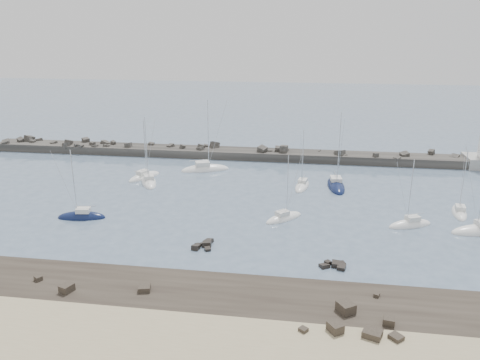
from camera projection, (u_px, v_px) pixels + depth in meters
name	position (u px, v px, depth m)	size (l,w,h in m)	color
ground	(239.00, 223.00, 71.36)	(400.00, 400.00, 0.00)	slate
rock_shelf	(211.00, 302.00, 50.62)	(140.00, 12.24, 2.00)	black
rock_cluster_near	(205.00, 245.00, 63.78)	(2.74, 3.64, 1.42)	black
rock_cluster_far	(334.00, 267.00, 58.12)	(3.48, 2.62, 1.30)	black
breakwater	(230.00, 156.00, 108.17)	(115.00, 7.20, 4.86)	#2E2C29
sailboat_0	(149.00, 182.00, 89.94)	(6.04, 8.98, 13.74)	white
sailboat_1	(82.00, 217.00, 73.16)	(7.72, 3.39, 12.02)	#0F193E
sailboat_2	(144.00, 177.00, 92.91)	(5.89, 7.98, 12.43)	white
sailboat_3	(205.00, 170.00, 97.88)	(10.52, 6.60, 15.94)	white
sailboat_4	(302.00, 186.00, 87.55)	(3.52, 7.77, 11.86)	white
sailboat_5	(284.00, 218.00, 72.72)	(6.47, 6.44, 11.10)	white
sailboat_6	(336.00, 186.00, 87.69)	(3.90, 9.94, 15.28)	#0F193E
sailboat_7	(410.00, 225.00, 70.22)	(7.33, 4.80, 11.34)	white
sailboat_8	(459.00, 213.00, 74.89)	(3.23, 7.24, 11.18)	white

